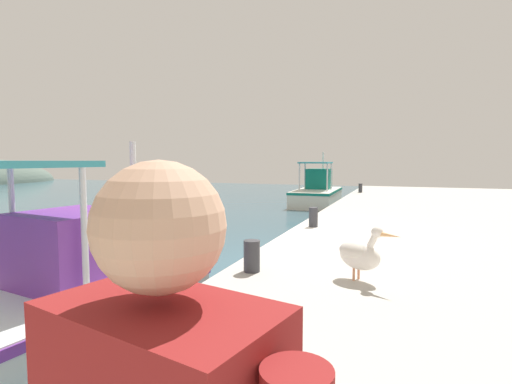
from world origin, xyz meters
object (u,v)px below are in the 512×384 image
object	(u,v)px
mooring_bollard_third	(313,217)
mooring_bollard_fourth	(360,188)
pelican	(359,253)
mooring_bollard_second	(252,256)
fishing_boat_third	(317,193)
fishing_boat_second	(40,305)

from	to	relation	value
mooring_bollard_third	mooring_bollard_fourth	bearing A→B (deg)	0.00
pelican	mooring_bollard_second	bearing A→B (deg)	94.67
mooring_bollard_third	mooring_bollard_second	bearing A→B (deg)	-180.00
fishing_boat_third	pelican	bearing A→B (deg)	-166.02
mooring_bollard_second	mooring_bollard_fourth	xyz separation A→B (m)	(15.86, 0.00, -0.00)
fishing_boat_third	mooring_bollard_second	size ratio (longest dim) A/B	10.87
mooring_bollard_second	mooring_bollard_third	xyz separation A→B (m)	(4.34, 0.00, 0.01)
mooring_bollard_fourth	fishing_boat_second	bearing A→B (deg)	172.69
pelican	mooring_bollard_third	distance (m)	4.50
fishing_boat_third	mooring_bollard_fourth	bearing A→B (deg)	-96.32
fishing_boat_second	pelican	xyz separation A→B (m)	(1.97, -3.87, 0.59)
pelican	mooring_bollard_fourth	bearing A→B (deg)	5.80
fishing_boat_second	fishing_boat_third	bearing A→B (deg)	0.37
fishing_boat_second	mooring_bollard_third	world-z (taller)	fishing_boat_second
mooring_bollard_second	mooring_bollard_third	bearing A→B (deg)	0.00
fishing_boat_second	mooring_bollard_second	distance (m)	2.95
fishing_boat_third	mooring_bollard_third	world-z (taller)	fishing_boat_third
pelican	mooring_bollard_third	bearing A→B (deg)	20.79
mooring_bollard_second	mooring_bollard_fourth	size ratio (longest dim) A/B	1.01
fishing_boat_third	mooring_bollard_fourth	world-z (taller)	fishing_boat_third
fishing_boat_second	pelican	bearing A→B (deg)	-62.99
mooring_bollard_fourth	pelican	bearing A→B (deg)	-174.20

